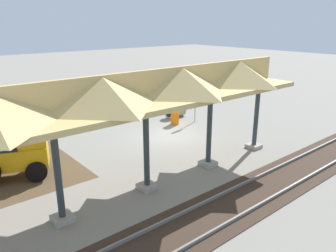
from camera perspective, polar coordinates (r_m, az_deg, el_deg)
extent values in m
plane|color=gray|center=(19.86, 0.15, -1.75)|extent=(120.00, 120.00, 0.00)
cube|color=#9E998E|center=(18.62, 14.71, -3.38)|extent=(0.70, 0.70, 0.20)
cylinder|color=#2D383D|center=(18.10, 15.12, 1.65)|extent=(0.24, 0.24, 3.60)
cube|color=#9E998E|center=(15.99, 6.97, -6.47)|extent=(0.70, 0.70, 0.20)
cylinder|color=#2D383D|center=(15.38, 7.20, -0.68)|extent=(0.24, 0.24, 3.60)
cube|color=#9E998E|center=(13.82, -3.65, -10.45)|extent=(0.70, 0.70, 0.20)
cylinder|color=#2D383D|center=(13.11, -3.79, -3.89)|extent=(0.24, 0.24, 3.60)
cube|color=#9E998E|center=(12.36, -17.85, -15.07)|extent=(0.70, 0.70, 0.20)
cylinder|color=#2D383D|center=(11.55, -18.64, -7.93)|extent=(0.24, 0.24, 3.60)
cube|color=tan|center=(11.60, -11.25, 2.81)|extent=(19.35, 3.20, 0.20)
cube|color=tan|center=(11.46, -11.45, 5.95)|extent=(19.35, 0.20, 1.10)
pyramid|color=tan|center=(16.15, 12.04, 9.26)|extent=(3.27, 3.20, 1.10)
pyramid|color=tan|center=(13.52, 2.27, 8.05)|extent=(3.27, 3.20, 1.10)
pyramid|color=tan|center=(11.46, -11.45, 5.95)|extent=(3.27, 3.20, 1.10)
cube|color=slate|center=(15.60, 16.67, -7.88)|extent=(60.00, 0.08, 0.15)
cube|color=slate|center=(14.96, 21.25, -9.53)|extent=(60.00, 0.08, 0.15)
cube|color=#38281E|center=(15.29, 18.88, -8.90)|extent=(60.00, 2.58, 0.03)
cylinder|color=gray|center=(22.40, 4.75, 3.61)|extent=(0.06, 0.06, 2.36)
cylinder|color=red|center=(22.18, 4.82, 6.09)|extent=(0.76, 0.05, 0.76)
cube|color=orange|center=(15.88, -25.90, -5.00)|extent=(3.45, 2.41, 0.90)
cube|color=#1E262D|center=(15.54, -27.19, -1.13)|extent=(1.65, 1.57, 1.40)
cube|color=orange|center=(15.50, -22.52, -2.30)|extent=(1.48, 1.45, 0.50)
cylinder|color=black|center=(16.53, -21.64, -5.52)|extent=(0.95, 0.62, 0.90)
cylinder|color=black|center=(15.33, -21.92, -7.37)|extent=(0.95, 0.62, 0.90)
cylinder|color=#9E9384|center=(23.72, 1.31, 2.53)|extent=(1.48, 0.92, 0.82)
cylinder|color=black|center=(23.23, 0.09, 2.21)|extent=(0.06, 0.53, 0.53)
cylinder|color=orange|center=(22.00, 1.20, 1.43)|extent=(0.56, 0.56, 0.90)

